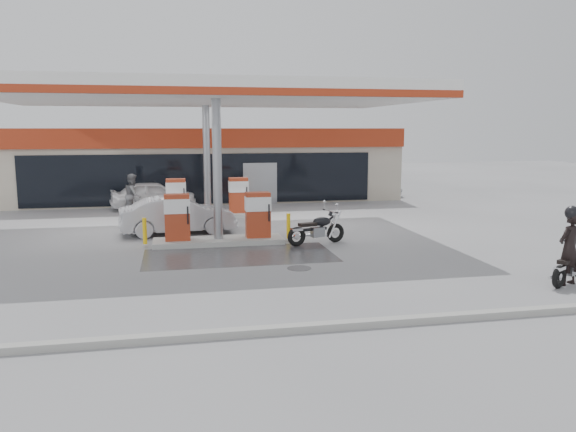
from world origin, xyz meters
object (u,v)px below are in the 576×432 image
Objects in this scene: attendant at (133,195)px; parked_car_left at (107,195)px; biker_main at (569,248)px; sedan_white at (153,195)px; parked_car_right at (372,188)px; hatchback_silver at (178,215)px; main_motorcycle at (571,266)px; parked_motorcycle at (317,230)px; pump_island_near at (218,224)px; pump_island_far at (208,202)px.

attendant is 4.27m from parked_car_left.
biker_main reaches higher than sedan_white.
attendant is at bearing 150.25° from sedan_white.
hatchback_silver is at bearing 141.60° from parked_car_right.
parked_motorcycle reaches higher than main_motorcycle.
biker_main reaches higher than pump_island_near.
parked_car_left is (-2.40, 1.76, -0.13)m from sedan_white.
biker_main is 0.48× the size of parked_car_left.
pump_island_far is 1.23× the size of sedan_white.
attendant reaches higher than biker_main.
main_motorcycle is 0.43× the size of sedan_white.
attendant is (-11.73, 14.05, 0.01)m from biker_main.
parked_car_left is at bearing -73.56° from biker_main.
pump_island_far is at bearing -102.23° from attendant.
main_motorcycle is 0.50× the size of parked_car_right.
parked_car_right is at bearing -64.91° from attendant.
parked_motorcycle is 1.13× the size of attendant.
parked_car_right is at bearing 54.83° from main_motorcycle.
pump_island_near is at bearing 110.13° from main_motorcycle.
pump_island_near is 10.98m from biker_main.
parked_car_right is (14.89, 1.04, -0.09)m from parked_car_left.
parked_car_left reaches higher than parked_motorcycle.
parked_car_right is (10.00, 12.00, -0.21)m from pump_island_near.
sedan_white is 2.98m from parked_car_left.
biker_main is 18.30m from attendant.
parked_car_left is (-1.57, 3.96, -0.39)m from attendant.
parked_car_right is at bearing -81.44° from parked_car_left.
pump_island_far is 2.63× the size of attendant.
attendant reaches higher than parked_motorcycle.
pump_island_near is 9.53m from sedan_white.
hatchback_silver reaches higher than parked_motorcycle.
pump_island_near is 7.75m from attendant.
attendant is (-3.32, 7.00, 0.27)m from pump_island_near.
biker_main reaches higher than parked_car_right.
main_motorcycle is 19.58m from sedan_white.
biker_main is 19.57m from sedan_white.
sedan_white is 2.37m from attendant.
biker_main is at bearing -178.87° from main_motorcycle.
pump_island_near is at bearing -173.96° from sedan_white.
hatchback_silver is at bearing -63.42° from biker_main.
parked_car_right is at bearing 30.96° from pump_island_far.
hatchback_silver is at bearing -153.53° from parked_car_left.
biker_main reaches higher than parked_car_left.
attendant is at bearing 115.39° from pump_island_near.
main_motorcycle is 19.00m from parked_car_right.
hatchback_silver reaches higher than sedan_white.
hatchback_silver is at bearing 106.54° from main_motorcycle.
parked_car_left is at bearing 134.65° from pump_island_far.
parked_car_left is (-4.89, 10.96, -0.12)m from pump_island_near.
biker_main is at bearing -173.92° from parked_car_right.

